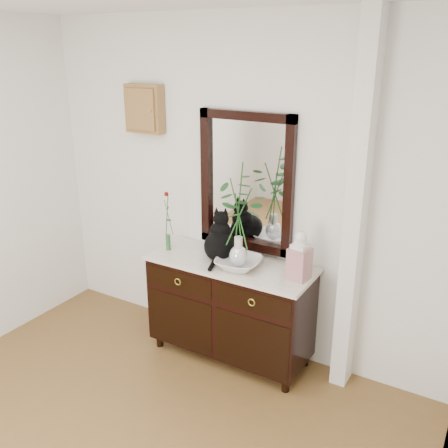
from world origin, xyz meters
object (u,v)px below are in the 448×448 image
Objects in this scene: cat at (219,236)px; ginger_jar at (300,255)px; lotus_bowl at (238,263)px; sideboard at (230,305)px.

ginger_jar is (0.68, -0.01, -0.00)m from cat.
cat reaches higher than lotus_bowl.
cat reaches higher than ginger_jar.
lotus_bowl reaches higher than sideboard.
sideboard is at bearing 147.90° from lotus_bowl.
cat is (-0.11, 0.01, 0.57)m from sideboard.
ginger_jar is at bearing -19.99° from cat.
ginger_jar reaches higher than sideboard.
cat is at bearing 172.62° from sideboard.
cat reaches higher than sideboard.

